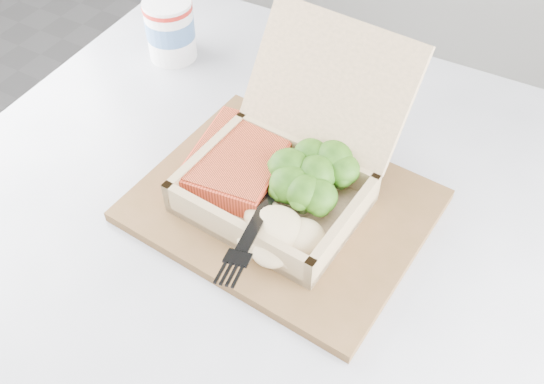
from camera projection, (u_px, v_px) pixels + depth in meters
The scene contains 9 objects.
cafe_table at pixel (267, 328), 0.82m from camera, with size 0.87×0.87×0.75m.
serving_tray at pixel (282, 205), 0.71m from camera, with size 0.32×0.26×0.01m, color brown.
takeout_container at pixel (291, 159), 0.69m from camera, with size 0.21×0.25×0.17m.
salmon_fillet at pixel (239, 161), 0.71m from camera, with size 0.10×0.14×0.03m, color #DC472B.
broccoli_pile at pixel (315, 180), 0.68m from camera, with size 0.11×0.11×0.04m, color #41801C, non-canonical shape.
mashed_potatoes at pixel (275, 229), 0.64m from camera, with size 0.10×0.09×0.03m, color beige.
plastic_fork at pixel (266, 201), 0.65m from camera, with size 0.06×0.17×0.03m.
paper_cup at pixel (170, 28), 0.88m from camera, with size 0.07×0.07×0.09m.
receipt at pixel (330, 109), 0.83m from camera, with size 0.07×0.14×0.00m, color white.
Camera 1 is at (0.19, 0.17, 1.29)m, focal length 40.00 mm.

